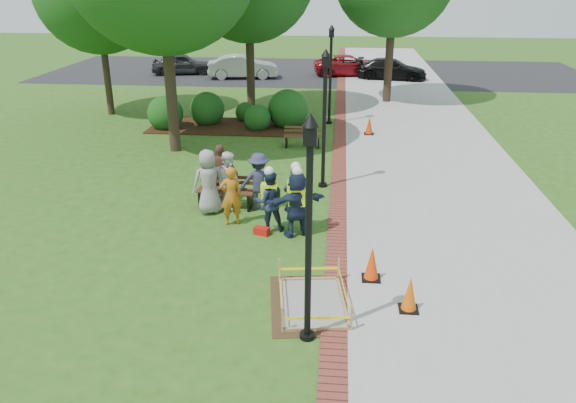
# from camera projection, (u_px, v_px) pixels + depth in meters

# --- Properties ---
(ground) EXTENTS (100.00, 100.00, 0.00)m
(ground) POSITION_uv_depth(u_px,v_px,m) (262.00, 259.00, 13.32)
(ground) COLOR #285116
(ground) RESTS_ON ground
(sidewalk) EXTENTS (6.00, 60.00, 0.02)m
(sidewalk) POSITION_uv_depth(u_px,v_px,m) (422.00, 144.00, 22.09)
(sidewalk) COLOR #9E9E99
(sidewalk) RESTS_ON ground
(brick_edging) EXTENTS (0.50, 60.00, 0.03)m
(brick_edging) POSITION_uv_depth(u_px,v_px,m) (340.00, 142.00, 22.37)
(brick_edging) COLOR maroon
(brick_edging) RESTS_ON ground
(mulch_bed) EXTENTS (7.00, 3.00, 0.05)m
(mulch_bed) POSITION_uv_depth(u_px,v_px,m) (232.00, 126.00, 24.62)
(mulch_bed) COLOR #381E0F
(mulch_bed) RESTS_ON ground
(parking_lot) EXTENTS (36.00, 12.00, 0.01)m
(parking_lot) POSITION_uv_depth(u_px,v_px,m) (316.00, 72.00, 38.18)
(parking_lot) COLOR black
(parking_lot) RESTS_ON ground
(wet_concrete_pad) EXTENTS (2.00, 2.51, 0.55)m
(wet_concrete_pad) POSITION_uv_depth(u_px,v_px,m) (313.00, 294.00, 11.42)
(wet_concrete_pad) COLOR #47331E
(wet_concrete_pad) RESTS_ON ground
(bench_near) EXTENTS (1.69, 0.68, 0.89)m
(bench_near) POSITION_uv_depth(u_px,v_px,m) (226.00, 198.00, 16.15)
(bench_near) COLOR #56331D
(bench_near) RESTS_ON ground
(bench_far) EXTENTS (1.45, 0.52, 0.78)m
(bench_far) POSITION_uv_depth(u_px,v_px,m) (303.00, 141.00, 21.71)
(bench_far) COLOR brown
(bench_far) RESTS_ON ground
(cone_front) EXTENTS (0.39, 0.39, 0.77)m
(cone_front) POSITION_uv_depth(u_px,v_px,m) (410.00, 295.00, 11.15)
(cone_front) COLOR black
(cone_front) RESTS_ON ground
(cone_back) EXTENTS (0.41, 0.41, 0.81)m
(cone_back) POSITION_uv_depth(u_px,v_px,m) (372.00, 264.00, 12.27)
(cone_back) COLOR black
(cone_back) RESTS_ON ground
(cone_far) EXTENTS (0.39, 0.39, 0.77)m
(cone_far) POSITION_uv_depth(u_px,v_px,m) (369.00, 126.00, 23.32)
(cone_far) COLOR black
(cone_far) RESTS_ON ground
(toolbox) EXTENTS (0.44, 0.33, 0.20)m
(toolbox) POSITION_uv_depth(u_px,v_px,m) (262.00, 231.00, 14.52)
(toolbox) COLOR #B8150E
(toolbox) RESTS_ON ground
(lamp_near) EXTENTS (0.28, 0.28, 4.26)m
(lamp_near) POSITION_uv_depth(u_px,v_px,m) (309.00, 216.00, 9.50)
(lamp_near) COLOR black
(lamp_near) RESTS_ON ground
(lamp_mid) EXTENTS (0.28, 0.28, 4.26)m
(lamp_mid) POSITION_uv_depth(u_px,v_px,m) (325.00, 109.00, 16.87)
(lamp_mid) COLOR black
(lamp_mid) RESTS_ON ground
(lamp_far) EXTENTS (0.28, 0.28, 4.26)m
(lamp_far) POSITION_uv_depth(u_px,v_px,m) (331.00, 67.00, 24.24)
(lamp_far) COLOR black
(lamp_far) RESTS_ON ground
(shrub_a) EXTENTS (1.53, 1.53, 1.53)m
(shrub_a) POSITION_uv_depth(u_px,v_px,m) (167.00, 128.00, 24.39)
(shrub_a) COLOR #164C15
(shrub_a) RESTS_ON ground
(shrub_b) EXTENTS (1.54, 1.54, 1.54)m
(shrub_b) POSITION_uv_depth(u_px,v_px,m) (208.00, 124.00, 25.15)
(shrub_b) COLOR #164C15
(shrub_b) RESTS_ON ground
(shrub_c) EXTENTS (1.16, 1.16, 1.16)m
(shrub_c) POSITION_uv_depth(u_px,v_px,m) (258.00, 129.00, 24.22)
(shrub_c) COLOR #164C15
(shrub_c) RESTS_ON ground
(shrub_d) EXTENTS (1.75, 1.75, 1.75)m
(shrub_d) POSITION_uv_depth(u_px,v_px,m) (288.00, 126.00, 24.72)
(shrub_d) COLOR #164C15
(shrub_d) RESTS_ON ground
(shrub_e) EXTENTS (0.91, 0.91, 0.91)m
(shrub_e) POSITION_uv_depth(u_px,v_px,m) (246.00, 120.00, 25.67)
(shrub_e) COLOR #164C15
(shrub_e) RESTS_ON ground
(casual_person_a) EXTENTS (0.70, 0.62, 1.83)m
(casual_person_a) POSITION_uv_depth(u_px,v_px,m) (208.00, 182.00, 15.54)
(casual_person_a) COLOR gray
(casual_person_a) RESTS_ON ground
(casual_person_b) EXTENTS (0.60, 0.49, 1.62)m
(casual_person_b) POSITION_uv_depth(u_px,v_px,m) (231.00, 196.00, 14.87)
(casual_person_b) COLOR #BB6516
(casual_person_b) RESTS_ON ground
(casual_person_c) EXTENTS (0.61, 0.63, 1.67)m
(casual_person_c) POSITION_uv_depth(u_px,v_px,m) (229.00, 180.00, 15.93)
(casual_person_c) COLOR white
(casual_person_c) RESTS_ON ground
(casual_person_d) EXTENTS (0.58, 0.41, 1.71)m
(casual_person_d) POSITION_uv_depth(u_px,v_px,m) (221.00, 173.00, 16.42)
(casual_person_d) COLOR brown
(casual_person_d) RESTS_ON ground
(casual_person_e) EXTENTS (0.55, 0.36, 1.66)m
(casual_person_e) POSITION_uv_depth(u_px,v_px,m) (259.00, 182.00, 15.81)
(casual_person_e) COLOR #2F3053
(casual_person_e) RESTS_ON ground
(hivis_worker_a) EXTENTS (0.65, 0.54, 1.88)m
(hivis_worker_a) POSITION_uv_depth(u_px,v_px,m) (297.00, 202.00, 14.16)
(hivis_worker_a) COLOR #192743
(hivis_worker_a) RESTS_ON ground
(hivis_worker_b) EXTENTS (0.59, 0.42, 1.88)m
(hivis_worker_b) POSITION_uv_depth(u_px,v_px,m) (296.00, 197.00, 14.48)
(hivis_worker_b) COLOR #1A2445
(hivis_worker_b) RESTS_ON ground
(hivis_worker_c) EXTENTS (0.58, 0.44, 1.77)m
(hivis_worker_c) POSITION_uv_depth(u_px,v_px,m) (269.00, 199.00, 14.47)
(hivis_worker_c) COLOR #17243D
(hivis_worker_c) RESTS_ON ground
(parked_car_a) EXTENTS (2.94, 4.85, 1.48)m
(parked_car_a) POSITION_uv_depth(u_px,v_px,m) (183.00, 74.00, 37.24)
(parked_car_a) COLOR #2B2B2E
(parked_car_a) RESTS_ON ground
(parked_car_b) EXTENTS (2.77, 5.07, 1.57)m
(parked_car_b) POSITION_uv_depth(u_px,v_px,m) (243.00, 78.00, 35.81)
(parked_car_b) COLOR #A6A6AB
(parked_car_b) RESTS_ON ground
(parked_car_c) EXTENTS (2.47, 4.54, 1.41)m
(parked_car_c) POSITION_uv_depth(u_px,v_px,m) (349.00, 75.00, 36.88)
(parked_car_c) COLOR maroon
(parked_car_c) RESTS_ON ground
(parked_car_d) EXTENTS (2.58, 4.50, 1.38)m
(parked_car_d) POSITION_uv_depth(u_px,v_px,m) (391.00, 79.00, 35.52)
(parked_car_d) COLOR black
(parked_car_d) RESTS_ON ground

